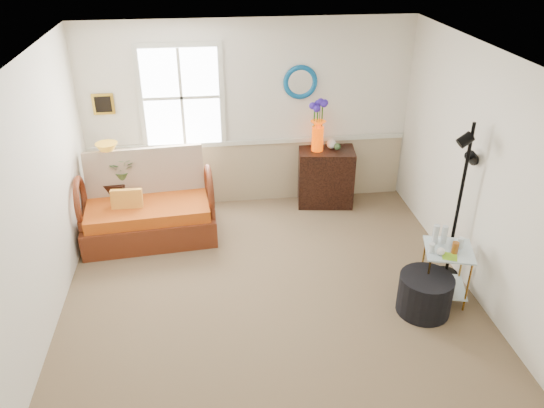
{
  "coord_description": "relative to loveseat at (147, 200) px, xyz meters",
  "views": [
    {
      "loc": [
        -0.58,
        -4.48,
        3.7
      ],
      "look_at": [
        0.05,
        0.44,
        1.01
      ],
      "focal_mm": 35.0,
      "sensor_mm": 36.0,
      "label": 1
    }
  ],
  "objects": [
    {
      "name": "floor",
      "position": [
        1.4,
        -1.62,
        -0.54
      ],
      "size": [
        4.5,
        5.0,
        0.01
      ],
      "primitive_type": "cube",
      "color": "#7B6446",
      "rests_on": "ground"
    },
    {
      "name": "ceiling",
      "position": [
        1.4,
        -1.62,
        2.06
      ],
      "size": [
        4.5,
        5.0,
        0.01
      ],
      "primitive_type": "cube",
      "color": "white",
      "rests_on": "walls"
    },
    {
      "name": "walls",
      "position": [
        1.4,
        -1.62,
        0.76
      ],
      "size": [
        4.51,
        5.01,
        2.6
      ],
      "color": "white",
      "rests_on": "floor"
    },
    {
      "name": "wainscot",
      "position": [
        1.4,
        0.86,
        -0.09
      ],
      "size": [
        4.46,
        0.02,
        0.9
      ],
      "primitive_type": "cube",
      "color": "tan",
      "rests_on": "walls"
    },
    {
      "name": "chair_rail",
      "position": [
        1.4,
        0.85,
        0.38
      ],
      "size": [
        4.46,
        0.04,
        0.06
      ],
      "primitive_type": "cube",
      "color": "silver",
      "rests_on": "walls"
    },
    {
      "name": "window",
      "position": [
        0.5,
        0.85,
        1.06
      ],
      "size": [
        1.14,
        0.06,
        1.44
      ],
      "primitive_type": null,
      "color": "white",
      "rests_on": "walls"
    },
    {
      "name": "picture",
      "position": [
        -0.52,
        0.86,
        1.01
      ],
      "size": [
        0.28,
        0.03,
        0.28
      ],
      "primitive_type": "cube",
      "color": "gold",
      "rests_on": "walls"
    },
    {
      "name": "mirror",
      "position": [
        2.1,
        0.86,
        1.21
      ],
      "size": [
        0.47,
        0.07,
        0.47
      ],
      "primitive_type": "torus",
      "rotation": [
        1.57,
        0.0,
        0.0
      ],
      "color": "#1167A0",
      "rests_on": "walls"
    },
    {
      "name": "loveseat",
      "position": [
        0.0,
        0.0,
        0.0
      ],
      "size": [
        1.73,
        1.07,
        1.08
      ],
      "primitive_type": null,
      "rotation": [
        0.0,
        0.0,
        0.08
      ],
      "color": "brown",
      "rests_on": "floor"
    },
    {
      "name": "throw_pillow",
      "position": [
        -0.23,
        -0.09,
        0.0
      ],
      "size": [
        0.39,
        0.1,
        0.38
      ],
      "primitive_type": null,
      "rotation": [
        0.0,
        0.0,
        -0.01
      ],
      "color": "orange",
      "rests_on": "loveseat"
    },
    {
      "name": "lamp_stand",
      "position": [
        -0.45,
        0.4,
        -0.21
      ],
      "size": [
        0.45,
        0.45,
        0.65
      ],
      "primitive_type": null,
      "rotation": [
        0.0,
        0.0,
        -0.25
      ],
      "color": "#36180F",
      "rests_on": "floor"
    },
    {
      "name": "table_lamp",
      "position": [
        -0.48,
        0.42,
        0.37
      ],
      "size": [
        0.32,
        0.32,
        0.52
      ],
      "primitive_type": null,
      "rotation": [
        0.0,
        0.0,
        -0.15
      ],
      "color": "#C58921",
      "rests_on": "lamp_stand"
    },
    {
      "name": "potted_plant",
      "position": [
        -0.31,
        0.35,
        0.25
      ],
      "size": [
        0.31,
        0.34,
        0.26
      ],
      "primitive_type": "imported",
      "rotation": [
        0.0,
        0.0,
        0.01
      ],
      "color": "#3D5F31",
      "rests_on": "lamp_stand"
    },
    {
      "name": "cabinet",
      "position": [
        2.46,
        0.64,
        -0.12
      ],
      "size": [
        0.84,
        0.6,
        0.83
      ],
      "primitive_type": null,
      "rotation": [
        0.0,
        0.0,
        -0.14
      ],
      "color": "#36180F",
      "rests_on": "floor"
    },
    {
      "name": "flower_vase",
      "position": [
        2.32,
        0.64,
        0.65
      ],
      "size": [
        0.26,
        0.26,
        0.72
      ],
      "primitive_type": null,
      "rotation": [
        0.0,
        0.0,
        0.25
      ],
      "color": "#D83B00",
      "rests_on": "cabinet"
    },
    {
      "name": "side_table",
      "position": [
        3.28,
        -1.69,
        -0.23
      ],
      "size": [
        0.61,
        0.61,
        0.62
      ],
      "primitive_type": null,
      "rotation": [
        0.0,
        0.0,
        -0.28
      ],
      "color": "#AD782C",
      "rests_on": "floor"
    },
    {
      "name": "tabletop_items",
      "position": [
        3.23,
        -1.69,
        0.2
      ],
      "size": [
        0.49,
        0.49,
        0.22
      ],
      "primitive_type": null,
      "rotation": [
        0.0,
        0.0,
        -0.4
      ],
      "color": "silver",
      "rests_on": "side_table"
    },
    {
      "name": "floor_lamp",
      "position": [
        3.5,
        -1.32,
        0.4
      ],
      "size": [
        0.29,
        0.29,
        1.88
      ],
      "primitive_type": null,
      "rotation": [
        0.0,
        0.0,
        0.06
      ],
      "color": "black",
      "rests_on": "floor"
    },
    {
      "name": "ottoman",
      "position": [
        2.98,
        -1.9,
        -0.32
      ],
      "size": [
        0.62,
        0.62,
        0.43
      ],
      "primitive_type": "cylinder",
      "rotation": [
        0.0,
        0.0,
        0.1
      ],
      "color": "black",
      "rests_on": "floor"
    }
  ]
}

